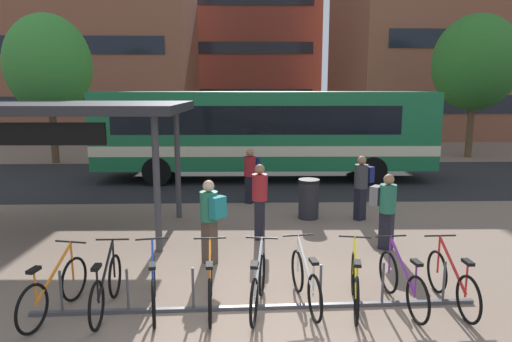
{
  "coord_description": "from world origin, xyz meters",
  "views": [
    {
      "loc": [
        -0.27,
        -6.08,
        3.37
      ],
      "look_at": [
        0.06,
        5.04,
        1.33
      ],
      "focal_mm": 32.33,
      "sensor_mm": 36.0,
      "label": 1
    }
  ],
  "objects_px": {
    "street_tree_0": "(475,63)",
    "commuter_teal_pack_2": "(210,216)",
    "parked_bicycle_orange_0": "(54,291)",
    "trash_bin": "(309,199)",
    "transit_shelter": "(51,112)",
    "commuter_navy_pack_0": "(260,196)",
    "commuter_navy_pack_4": "(251,172)",
    "street_tree_1": "(48,65)",
    "parked_bicycle_blue_2": "(154,287)",
    "parked_bicycle_purple_7": "(402,283)",
    "parked_bicycle_orange_3": "(210,286)",
    "parked_bicycle_white_5": "(306,282)",
    "parked_bicycle_red_8": "(452,283)",
    "commuter_grey_pack_1": "(386,206)",
    "parked_bicycle_yellow_6": "(355,284)",
    "parked_bicycle_black_1": "(106,288)",
    "city_bus": "(266,131)",
    "commuter_navy_pack_3": "(362,183)",
    "parked_bicycle_silver_4": "(258,286)"
  },
  "relations": [
    {
      "from": "parked_bicycle_blue_2",
      "to": "parked_bicycle_purple_7",
      "type": "relative_size",
      "value": 0.99
    },
    {
      "from": "trash_bin",
      "to": "parked_bicycle_purple_7",
      "type": "bearing_deg",
      "value": -81.32
    },
    {
      "from": "parked_bicycle_orange_0",
      "to": "trash_bin",
      "type": "distance_m",
      "value": 6.77
    },
    {
      "from": "city_bus",
      "to": "commuter_navy_pack_4",
      "type": "height_order",
      "value": "city_bus"
    },
    {
      "from": "parked_bicycle_silver_4",
      "to": "parked_bicycle_red_8",
      "type": "relative_size",
      "value": 0.99
    },
    {
      "from": "city_bus",
      "to": "parked_bicycle_orange_0",
      "type": "height_order",
      "value": "city_bus"
    },
    {
      "from": "parked_bicycle_orange_0",
      "to": "parked_bicycle_red_8",
      "type": "distance_m",
      "value": 6.04
    },
    {
      "from": "parked_bicycle_orange_0",
      "to": "commuter_teal_pack_2",
      "type": "height_order",
      "value": "commuter_teal_pack_2"
    },
    {
      "from": "parked_bicycle_black_1",
      "to": "parked_bicycle_blue_2",
      "type": "bearing_deg",
      "value": -89.15
    },
    {
      "from": "parked_bicycle_orange_0",
      "to": "trash_bin",
      "type": "bearing_deg",
      "value": -29.42
    },
    {
      "from": "parked_bicycle_red_8",
      "to": "commuter_teal_pack_2",
      "type": "xyz_separation_m",
      "value": [
        -3.85,
        1.86,
        0.56
      ]
    },
    {
      "from": "parked_bicycle_red_8",
      "to": "street_tree_1",
      "type": "bearing_deg",
      "value": 37.63
    },
    {
      "from": "parked_bicycle_white_5",
      "to": "trash_bin",
      "type": "distance_m",
      "value": 4.89
    },
    {
      "from": "transit_shelter",
      "to": "commuter_teal_pack_2",
      "type": "height_order",
      "value": "transit_shelter"
    },
    {
      "from": "commuter_navy_pack_4",
      "to": "street_tree_1",
      "type": "relative_size",
      "value": 0.25
    },
    {
      "from": "parked_bicycle_black_1",
      "to": "parked_bicycle_white_5",
      "type": "xyz_separation_m",
      "value": [
        3.04,
        0.13,
        0.0
      ]
    },
    {
      "from": "parked_bicycle_white_5",
      "to": "commuter_navy_pack_3",
      "type": "relative_size",
      "value": 1.03
    },
    {
      "from": "transit_shelter",
      "to": "commuter_navy_pack_0",
      "type": "xyz_separation_m",
      "value": [
        4.65,
        -0.52,
        -1.84
      ]
    },
    {
      "from": "commuter_navy_pack_0",
      "to": "commuter_grey_pack_1",
      "type": "bearing_deg",
      "value": 84.01
    },
    {
      "from": "city_bus",
      "to": "parked_bicycle_black_1",
      "type": "xyz_separation_m",
      "value": [
        -2.92,
        -10.2,
        -1.39
      ]
    },
    {
      "from": "parked_bicycle_white_5",
      "to": "street_tree_1",
      "type": "height_order",
      "value": "street_tree_1"
    },
    {
      "from": "parked_bicycle_black_1",
      "to": "street_tree_1",
      "type": "bearing_deg",
      "value": 23.04
    },
    {
      "from": "parked_bicycle_purple_7",
      "to": "street_tree_1",
      "type": "bearing_deg",
      "value": 31.54
    },
    {
      "from": "transit_shelter",
      "to": "city_bus",
      "type": "bearing_deg",
      "value": 52.42
    },
    {
      "from": "parked_bicycle_orange_3",
      "to": "commuter_navy_pack_3",
      "type": "distance_m",
      "value": 5.96
    },
    {
      "from": "parked_bicycle_white_5",
      "to": "transit_shelter",
      "type": "relative_size",
      "value": 0.28
    },
    {
      "from": "parked_bicycle_orange_3",
      "to": "commuter_navy_pack_0",
      "type": "bearing_deg",
      "value": -18.09
    },
    {
      "from": "parked_bicycle_black_1",
      "to": "parked_bicycle_red_8",
      "type": "xyz_separation_m",
      "value": [
        5.3,
        0.03,
        0.0
      ]
    },
    {
      "from": "commuter_grey_pack_1",
      "to": "parked_bicycle_orange_0",
      "type": "bearing_deg",
      "value": -114.99
    },
    {
      "from": "commuter_teal_pack_2",
      "to": "street_tree_1",
      "type": "relative_size",
      "value": 0.25
    },
    {
      "from": "city_bus",
      "to": "commuter_navy_pack_3",
      "type": "bearing_deg",
      "value": -67.2
    },
    {
      "from": "parked_bicycle_black_1",
      "to": "parked_bicycle_white_5",
      "type": "distance_m",
      "value": 3.04
    },
    {
      "from": "parked_bicycle_yellow_6",
      "to": "commuter_navy_pack_4",
      "type": "bearing_deg",
      "value": 23.75
    },
    {
      "from": "parked_bicycle_black_1",
      "to": "parked_bicycle_purple_7",
      "type": "xyz_separation_m",
      "value": [
        4.52,
        0.04,
        0.0
      ]
    },
    {
      "from": "commuter_navy_pack_0",
      "to": "commuter_navy_pack_4",
      "type": "xyz_separation_m",
      "value": [
        -0.15,
        3.25,
        -0.06
      ]
    },
    {
      "from": "parked_bicycle_orange_0",
      "to": "commuter_grey_pack_1",
      "type": "bearing_deg",
      "value": -52.55
    },
    {
      "from": "transit_shelter",
      "to": "parked_bicycle_black_1",
      "type": "bearing_deg",
      "value": -58.98
    },
    {
      "from": "parked_bicycle_white_5",
      "to": "commuter_navy_pack_3",
      "type": "height_order",
      "value": "commuter_navy_pack_3"
    },
    {
      "from": "parked_bicycle_silver_4",
      "to": "parked_bicycle_orange_3",
      "type": "bearing_deg",
      "value": 98.47
    },
    {
      "from": "city_bus",
      "to": "transit_shelter",
      "type": "distance_m",
      "value": 8.19
    },
    {
      "from": "city_bus",
      "to": "parked_bicycle_blue_2",
      "type": "bearing_deg",
      "value": -101.38
    },
    {
      "from": "commuter_navy_pack_3",
      "to": "parked_bicycle_yellow_6",
      "type": "bearing_deg",
      "value": 39.97
    },
    {
      "from": "parked_bicycle_yellow_6",
      "to": "parked_bicycle_black_1",
      "type": "bearing_deg",
      "value": 101.42
    },
    {
      "from": "commuter_navy_pack_4",
      "to": "street_tree_0",
      "type": "relative_size",
      "value": 0.24
    },
    {
      "from": "parked_bicycle_red_8",
      "to": "commuter_grey_pack_1",
      "type": "relative_size",
      "value": 1.07
    },
    {
      "from": "commuter_navy_pack_4",
      "to": "parked_bicycle_yellow_6",
      "type": "bearing_deg",
      "value": 44.88
    },
    {
      "from": "parked_bicycle_silver_4",
      "to": "parked_bicycle_purple_7",
      "type": "distance_m",
      "value": 2.23
    },
    {
      "from": "commuter_navy_pack_0",
      "to": "street_tree_0",
      "type": "relative_size",
      "value": 0.25
    },
    {
      "from": "transit_shelter",
      "to": "commuter_navy_pack_3",
      "type": "height_order",
      "value": "transit_shelter"
    },
    {
      "from": "street_tree_0",
      "to": "commuter_teal_pack_2",
      "type": "bearing_deg",
      "value": -130.86
    }
  ]
}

